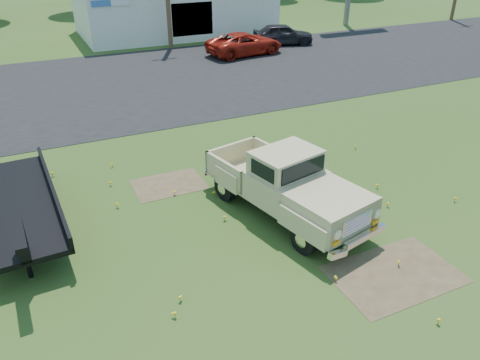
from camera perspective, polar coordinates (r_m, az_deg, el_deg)
name	(u,v)px	position (r m, az deg, el deg)	size (l,w,h in m)	color
ground	(277,225)	(12.98, 4.54, -5.51)	(140.00, 140.00, 0.00)	#2C4F19
asphalt_lot	(139,82)	(25.93, -12.17, 11.58)	(90.00, 14.00, 0.02)	black
dirt_patch_a	(394,274)	(11.86, 18.30, -10.86)	(3.00, 2.00, 0.01)	brown
dirt_patch_b	(169,185)	(15.09, -8.67, -0.56)	(2.20, 1.60, 0.01)	brown
commercial_building	(174,4)	(38.40, -8.03, 20.46)	(14.20, 8.20, 4.15)	silver
vintage_pickup_truck	(285,183)	(13.01, 5.51, -0.38)	(2.11, 5.44, 1.97)	tan
flatbed_trailer	(14,201)	(13.78, -25.80, -2.30)	(2.05, 6.16, 1.68)	black
red_pickup	(245,44)	(31.12, 0.59, 16.27)	(2.31, 5.01, 1.39)	#9C1B0E
dark_sedan	(283,34)	(34.15, 5.24, 17.27)	(1.68, 4.17, 1.42)	black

